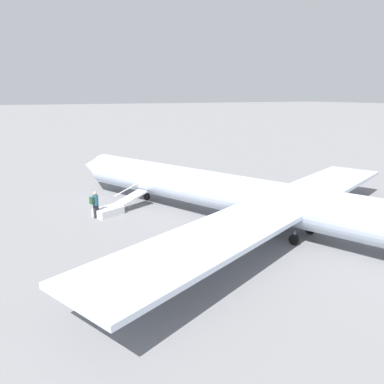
# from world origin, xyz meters

# --- Properties ---
(ground_plane) EXTENTS (600.00, 600.00, 0.00)m
(ground_plane) POSITION_xyz_m (0.00, 0.00, 0.00)
(ground_plane) COLOR slate
(airplane_main) EXTENTS (32.46, 25.80, 6.04)m
(airplane_main) POSITION_xyz_m (-0.85, -0.36, 1.80)
(airplane_main) COLOR silver
(airplane_main) RESTS_ON ground
(boarding_stairs) EXTENTS (2.49, 4.09, 1.56)m
(boarding_stairs) POSITION_xyz_m (6.53, 6.73, 0.36)
(boarding_stairs) COLOR silver
(boarding_stairs) RESTS_ON ground
(passenger) EXTENTS (0.45, 0.57, 1.74)m
(passenger) POSITION_xyz_m (6.15, 7.96, 1.00)
(passenger) COLOR #23232D
(passenger) RESTS_ON ground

